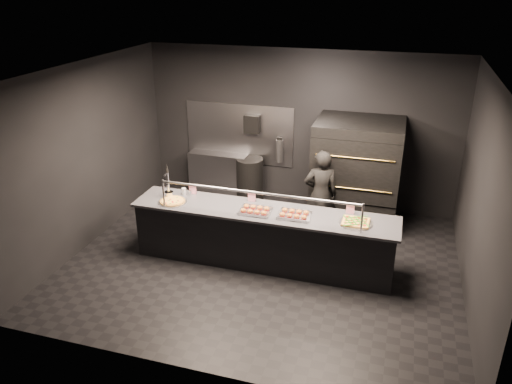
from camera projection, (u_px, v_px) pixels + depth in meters
The scene contains 15 objects.
room at pixel (263, 174), 7.41m from camera, with size 6.04×6.00×3.00m.
service_counter at pixel (263, 237), 7.77m from camera, with size 4.10×0.78×1.37m.
pizza_oven at pixel (356, 172), 8.93m from camera, with size 1.50×1.23×1.91m.
prep_shelf at pixel (219, 174), 10.24m from camera, with size 1.20×0.35×0.90m, color #99999E.
towel_dispenser at pixel (252, 124), 9.67m from camera, with size 0.30×0.20×0.35m, color black.
fire_extinguisher at pixel (279, 150), 9.73m from camera, with size 0.14×0.14×0.51m.
beer_tap at pixel (168, 187), 8.00m from camera, with size 0.15×0.21×0.57m.
round_pizza at pixel (173, 201), 7.86m from camera, with size 0.45×0.45×0.03m.
slider_tray_a at pixel (255, 210), 7.53m from camera, with size 0.49×0.38×0.07m.
slider_tray_b at pixel (294, 214), 7.40m from camera, with size 0.52×0.41×0.08m.
square_pizza at pixel (356, 222), 7.19m from camera, with size 0.49×0.49×0.05m.
condiment_jar at pixel (186, 192), 8.11m from camera, with size 0.17×0.07×0.11m.
tent_cards at pixel (263, 198), 7.83m from camera, with size 2.68×0.04×0.15m.
trash_bin at pixel (250, 180), 9.96m from camera, with size 0.53×0.53×0.89m, color black.
worker at pixel (320, 194), 8.46m from camera, with size 0.58×0.38×1.58m, color black.
Camera 1 is at (1.85, -6.58, 4.23)m, focal length 35.00 mm.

